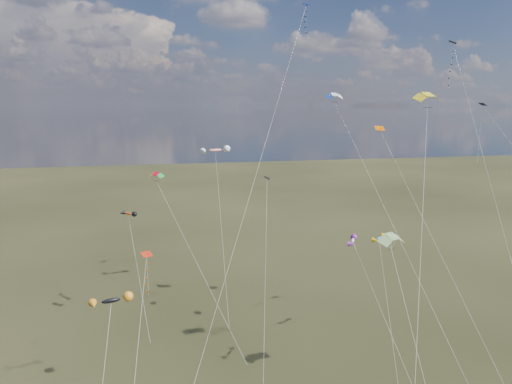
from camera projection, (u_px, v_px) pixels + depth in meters
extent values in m
cube|color=black|center=(453.00, 42.00, 54.96)|extent=(1.19, 1.22, 0.37)
cylinder|color=silver|center=(498.00, 210.00, 47.87)|extent=(1.26, 21.62, 36.60)
cube|color=#071146|center=(306.00, 4.00, 64.07)|extent=(1.14, 1.08, 0.43)
cylinder|color=silver|center=(256.00, 174.00, 51.09)|extent=(21.15, 30.83, 43.07)
cube|color=black|center=(267.00, 178.00, 57.78)|extent=(0.91, 0.95, 0.36)
cylinder|color=silver|center=(265.00, 274.00, 52.45)|extent=(3.77, 14.18, 20.06)
cube|color=red|center=(147.00, 254.00, 42.96)|extent=(1.18, 1.16, 0.33)
cylinder|color=silver|center=(136.00, 368.00, 37.77)|extent=(2.22, 13.33, 15.29)
cube|color=#0F0D51|center=(483.00, 104.00, 55.13)|extent=(0.83, 0.88, 0.33)
cube|color=#D85B00|center=(380.00, 128.00, 51.23)|extent=(1.12, 1.03, 0.48)
cylinder|color=silver|center=(445.00, 264.00, 46.25)|extent=(7.27, 17.11, 26.57)
cylinder|color=silver|center=(420.00, 283.00, 36.45)|extent=(11.50, 19.28, 30.14)
cylinder|color=silver|center=(398.00, 232.00, 50.54)|extent=(6.32, 24.49, 30.49)
cylinder|color=silver|center=(416.00, 339.00, 41.48)|extent=(0.06, 10.55, 16.38)
cylinder|color=silver|center=(200.00, 265.00, 54.41)|extent=(9.39, 11.73, 20.68)
cube|color=#332316|center=(248.00, 366.00, 51.67)|extent=(0.10, 0.10, 0.12)
ellipsoid|color=black|center=(111.00, 301.00, 40.97)|extent=(3.55, 1.88, 1.02)
ellipsoid|color=#CD5112|center=(128.00, 213.00, 63.01)|extent=(2.60, 2.80, 0.86)
cylinder|color=silver|center=(139.00, 275.00, 59.75)|extent=(2.55, 10.14, 14.41)
cube|color=#332316|center=(150.00, 343.00, 56.49)|extent=(0.10, 0.10, 0.12)
ellipsoid|color=silver|center=(353.00, 240.00, 46.31)|extent=(1.72, 2.36, 0.67)
cylinder|color=silver|center=(388.00, 325.00, 44.91)|extent=(4.93, 7.02, 15.61)
ellipsoid|color=red|center=(215.00, 150.00, 68.93)|extent=(4.11, 1.75, 1.22)
cylinder|color=silver|center=(222.00, 234.00, 64.30)|extent=(0.30, 13.95, 22.44)
cube|color=#332316|center=(230.00, 331.00, 59.66)|extent=(0.10, 0.10, 0.12)
ellipsoid|color=blue|center=(379.00, 238.00, 55.53)|extent=(2.07, 1.78, 0.76)
cylinder|color=silver|center=(388.00, 307.00, 51.77)|extent=(2.17, 9.95, 13.21)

